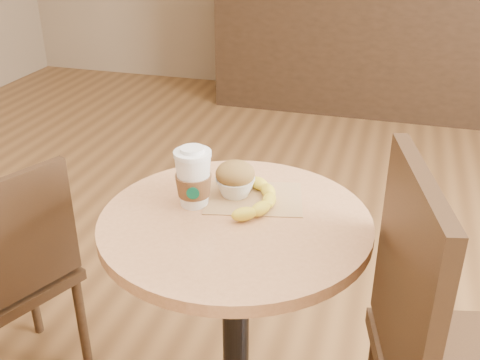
% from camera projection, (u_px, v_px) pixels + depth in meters
% --- Properties ---
extents(cafe_table, '(0.65, 0.65, 0.75)m').
position_uv_depth(cafe_table, '(236.00, 298.00, 1.43)').
color(cafe_table, black).
rests_on(cafe_table, ground).
extents(chair_left, '(0.45, 0.45, 0.78)m').
position_uv_depth(chair_left, '(12.00, 274.00, 1.66)').
color(chair_left, '#362313').
rests_on(chair_left, ground).
extents(service_counter, '(2.30, 0.65, 1.04)m').
position_uv_depth(service_counter, '(371.00, 37.00, 4.08)').
color(service_counter, black).
rests_on(service_counter, ground).
extents(kraft_bag, '(0.27, 0.23, 0.00)m').
position_uv_depth(kraft_bag, '(254.00, 198.00, 1.41)').
color(kraft_bag, '#AB8253').
rests_on(kraft_bag, cafe_table).
extents(coffee_cup, '(0.09, 0.09, 0.15)m').
position_uv_depth(coffee_cup, '(193.00, 179.00, 1.35)').
color(coffee_cup, white).
rests_on(coffee_cup, cafe_table).
extents(muffin, '(0.10, 0.10, 0.09)m').
position_uv_depth(muffin, '(235.00, 179.00, 1.40)').
color(muffin, silver).
rests_on(muffin, kraft_bag).
extents(banana, '(0.19, 0.26, 0.03)m').
position_uv_depth(banana, '(252.00, 197.00, 1.38)').
color(banana, yellow).
rests_on(banana, kraft_bag).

